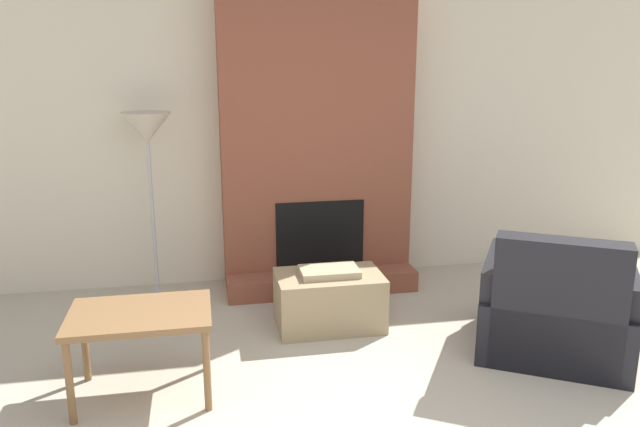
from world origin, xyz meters
name	(u,v)px	position (x,y,z in m)	size (l,w,h in m)	color
wall_back	(312,138)	(0.00, 3.11, 1.30)	(7.29, 0.06, 2.60)	beige
fireplace	(316,149)	(0.00, 2.88, 1.24)	(1.66, 0.64, 2.60)	brown
ottoman	(329,299)	(-0.09, 1.90, 0.22)	(0.80, 0.51, 0.47)	#998460
armchair	(555,313)	(1.37, 1.17, 0.29)	(1.33, 1.33, 0.91)	black
side_table	(140,322)	(-1.40, 1.13, 0.48)	(0.84, 0.58, 0.55)	brown
floor_lamp_left	(147,134)	(-1.42, 2.77, 1.41)	(0.40, 0.40, 1.59)	#ADADB2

